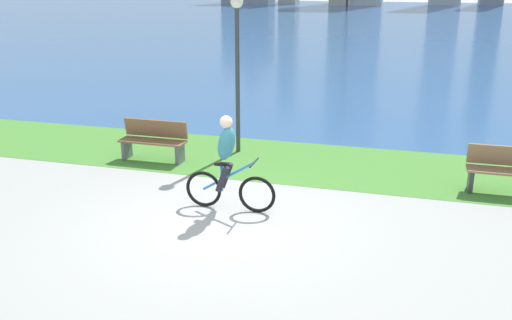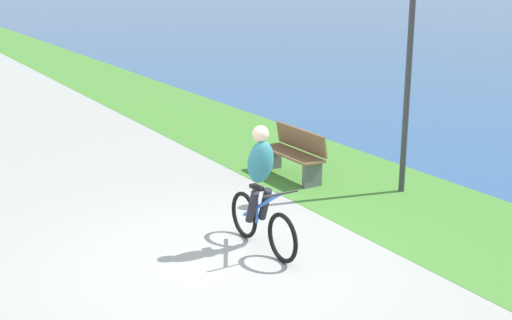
# 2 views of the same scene
# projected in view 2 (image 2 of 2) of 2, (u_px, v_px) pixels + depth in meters

# --- Properties ---
(ground_plane) EXTENTS (300.00, 300.00, 0.00)m
(ground_plane) POSITION_uv_depth(u_px,v_px,m) (220.00, 258.00, 8.85)
(ground_plane) COLOR #9E9E99
(grass_strip_bayside) EXTENTS (120.00, 3.00, 0.01)m
(grass_strip_bayside) POSITION_uv_depth(u_px,v_px,m) (421.00, 210.00, 10.62)
(grass_strip_bayside) COLOR #478433
(grass_strip_bayside) RESTS_ON ground
(cyclist_lead) EXTENTS (1.65, 0.52, 1.71)m
(cyclist_lead) POSITION_uv_depth(u_px,v_px,m) (261.00, 189.00, 8.96)
(cyclist_lead) COLOR black
(cyclist_lead) RESTS_ON ground
(bench_near_path) EXTENTS (1.50, 0.47, 0.90)m
(bench_near_path) POSITION_uv_depth(u_px,v_px,m) (294.00, 153.00, 12.22)
(bench_near_path) COLOR brown
(bench_near_path) RESTS_ON ground
(lamppost_tall) EXTENTS (0.28, 0.28, 3.55)m
(lamppost_tall) POSITION_uv_depth(u_px,v_px,m) (410.00, 53.00, 10.91)
(lamppost_tall) COLOR #38383D
(lamppost_tall) RESTS_ON ground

